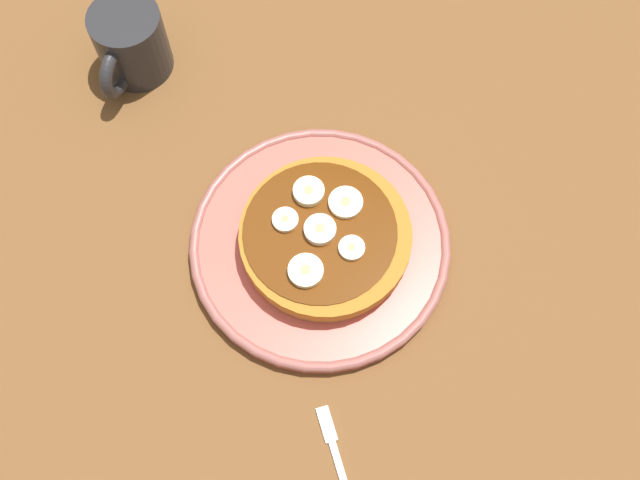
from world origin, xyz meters
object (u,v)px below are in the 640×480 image
object	(u,v)px
plate	(320,244)
banana_slice_0	(323,231)
banana_slice_2	(286,218)
fork	(339,464)
banana_slice_1	(305,271)
coffee_mug	(130,44)
banana_slice_5	(309,192)
banana_slice_4	(352,248)
pancake_stack	(325,238)
banana_slice_3	(346,203)

from	to	relation	value
plate	banana_slice_0	bearing A→B (deg)	88.23
plate	banana_slice_0	size ratio (longest dim) A/B	8.36
banana_slice_2	fork	size ratio (longest dim) A/B	0.24
fork	banana_slice_0	bearing A→B (deg)	-158.38
banana_slice_1	coffee_mug	size ratio (longest dim) A/B	0.31
banana_slice_0	coffee_mug	world-z (taller)	coffee_mug
plate	banana_slice_5	xyz separation A→B (cm)	(-3.72, -2.43, 3.93)
banana_slice_4	coffee_mug	size ratio (longest dim) A/B	0.23
banana_slice_1	fork	bearing A→B (deg)	28.12
pancake_stack	banana_slice_0	distance (cm)	1.85
coffee_mug	banana_slice_0	bearing A→B (deg)	61.01
banana_slice_1	banana_slice_2	world-z (taller)	banana_slice_1
banana_slice_3	pancake_stack	bearing A→B (deg)	-15.74
plate	coffee_mug	distance (cm)	31.90
banana_slice_1	banana_slice_5	xyz separation A→B (cm)	(-8.36, -2.36, 0.06)
banana_slice_3	banana_slice_4	world-z (taller)	same
banana_slice_1	banana_slice_3	bearing A→B (deg)	168.97
coffee_mug	banana_slice_5	bearing A→B (deg)	64.99
fork	plate	bearing A→B (deg)	-157.62
plate	fork	xyz separation A→B (cm)	(20.76, 8.55, -0.77)
banana_slice_1	fork	size ratio (longest dim) A/B	0.32
banana_slice_4	fork	size ratio (longest dim) A/B	0.24
plate	pancake_stack	world-z (taller)	pancake_stack
banana_slice_2	banana_slice_5	world-z (taller)	banana_slice_5
banana_slice_2	banana_slice_4	distance (cm)	7.44
banana_slice_0	banana_slice_5	size ratio (longest dim) A/B	1.01
banana_slice_3	fork	size ratio (longest dim) A/B	0.32
pancake_stack	banana_slice_0	size ratio (longest dim) A/B	5.38
banana_slice_3	fork	distance (cm)	25.88
banana_slice_2	coffee_mug	distance (cm)	28.37
banana_slice_0	coffee_mug	size ratio (longest dim) A/B	0.29
banana_slice_0	fork	xyz separation A→B (cm)	(20.75, 8.22, -4.69)
pancake_stack	banana_slice_4	size ratio (longest dim) A/B	6.63
banana_slice_0	banana_slice_1	distance (cm)	4.65
banana_slice_0	banana_slice_4	world-z (taller)	banana_slice_0
banana_slice_4	banana_slice_5	world-z (taller)	banana_slice_5
banana_slice_2	banana_slice_1	bearing A→B (deg)	36.55
plate	banana_slice_3	distance (cm)	5.56
banana_slice_1	banana_slice_2	bearing A→B (deg)	-143.45
banana_slice_0	banana_slice_3	world-z (taller)	banana_slice_0
plate	banana_slice_2	xyz separation A→B (cm)	(-0.29, -3.72, 3.80)
banana_slice_3	banana_slice_4	size ratio (longest dim) A/B	1.33
fork	banana_slice_5	bearing A→B (deg)	-155.86
banana_slice_0	banana_slice_1	bearing A→B (deg)	-4.83
banana_slice_2	banana_slice_5	distance (cm)	3.67
pancake_stack	banana_slice_2	bearing A→B (deg)	-93.29
banana_slice_5	coffee_mug	bearing A→B (deg)	-115.01
plate	banana_slice_0	xyz separation A→B (cm)	(0.01, 0.33, 3.92)
banana_slice_2	banana_slice_0	bearing A→B (deg)	85.77
plate	banana_slice_1	distance (cm)	6.05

